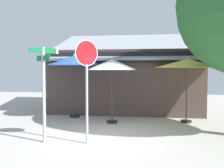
{
  "coord_description": "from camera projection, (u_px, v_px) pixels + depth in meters",
  "views": [
    {
      "loc": [
        1.43,
        -8.14,
        2.15
      ],
      "look_at": [
        0.1,
        1.2,
        1.6
      ],
      "focal_mm": 39.98,
      "sensor_mm": 36.0,
      "label": 1
    }
  ],
  "objects": [
    {
      "name": "ground_plane",
      "position": [
        104.0,
        135.0,
        8.37
      ],
      "size": [
        28.0,
        28.0,
        0.1
      ],
      "primitive_type": "cube",
      "color": "#ADA8A0"
    },
    {
      "name": "cafe_building",
      "position": [
        127.0,
        79.0,
        13.75
      ],
      "size": [
        7.86,
        5.51,
        4.38
      ],
      "color": "#473833",
      "rests_on": "ground"
    },
    {
      "name": "street_sign_post",
      "position": [
        44.0,
        84.0,
        7.29
      ],
      "size": [
        0.65,
        0.7,
        2.8
      ],
      "color": "#A8AAB2",
      "rests_on": "ground"
    },
    {
      "name": "stop_sign",
      "position": [
        87.0,
        72.0,
        7.14
      ],
      "size": [
        0.54,
        0.54,
        2.99
      ],
      "color": "#A8AAB2",
      "rests_on": "ground"
    },
    {
      "name": "patio_umbrella_ivory_center",
      "position": [
        112.0,
        65.0,
        9.93
      ],
      "size": [
        1.99,
        1.99,
        2.64
      ],
      "color": "black",
      "rests_on": "ground"
    },
    {
      "name": "patio_umbrella_royal_blue_left",
      "position": [
        74.0,
        61.0,
        11.11
      ],
      "size": [
        2.43,
        2.43,
        2.85
      ],
      "color": "black",
      "rests_on": "ground"
    },
    {
      "name": "patio_umbrella_mustard_right",
      "position": [
        187.0,
        64.0,
        10.01
      ],
      "size": [
        2.61,
        2.61,
        2.64
      ],
      "color": "black",
      "rests_on": "ground"
    }
  ]
}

